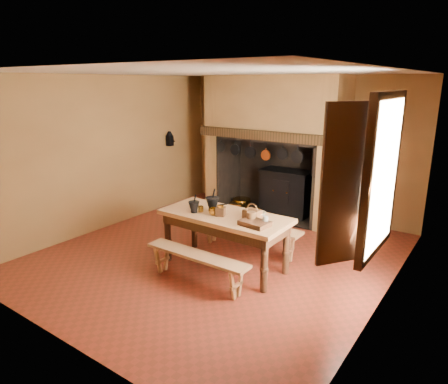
# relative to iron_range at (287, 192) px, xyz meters

# --- Properties ---
(floor) EXTENTS (5.50, 5.50, 0.00)m
(floor) POSITION_rel_iron_range_xyz_m (0.04, -2.45, -0.48)
(floor) COLOR maroon
(floor) RESTS_ON ground
(ceiling) EXTENTS (5.50, 5.50, 0.00)m
(ceiling) POSITION_rel_iron_range_xyz_m (0.04, -2.45, 2.32)
(ceiling) COLOR silver
(ceiling) RESTS_ON back_wall
(back_wall) EXTENTS (5.00, 0.02, 2.80)m
(back_wall) POSITION_rel_iron_range_xyz_m (0.04, 0.30, 0.92)
(back_wall) COLOR olive
(back_wall) RESTS_ON floor
(wall_left) EXTENTS (0.02, 5.50, 2.80)m
(wall_left) POSITION_rel_iron_range_xyz_m (-2.46, -2.45, 0.92)
(wall_left) COLOR olive
(wall_left) RESTS_ON floor
(wall_right) EXTENTS (0.02, 5.50, 2.80)m
(wall_right) POSITION_rel_iron_range_xyz_m (2.54, -2.45, 0.92)
(wall_right) COLOR olive
(wall_right) RESTS_ON floor
(wall_front) EXTENTS (5.00, 0.02, 2.80)m
(wall_front) POSITION_rel_iron_range_xyz_m (0.04, -5.20, 0.92)
(wall_front) COLOR olive
(wall_front) RESTS_ON floor
(chimney_breast) EXTENTS (2.95, 0.96, 2.80)m
(chimney_breast) POSITION_rel_iron_range_xyz_m (-0.26, -0.14, 1.33)
(chimney_breast) COLOR olive
(chimney_breast) RESTS_ON floor
(iron_range) EXTENTS (1.12, 0.55, 1.60)m
(iron_range) POSITION_rel_iron_range_xyz_m (0.00, 0.00, 0.00)
(iron_range) COLOR black
(iron_range) RESTS_ON floor
(hearth_pans) EXTENTS (0.51, 0.62, 0.20)m
(hearth_pans) POSITION_rel_iron_range_xyz_m (-1.01, -0.23, -0.39)
(hearth_pans) COLOR #B58429
(hearth_pans) RESTS_ON floor
(hanging_pans) EXTENTS (1.92, 0.29, 0.27)m
(hanging_pans) POSITION_rel_iron_range_xyz_m (-0.30, -0.64, 0.88)
(hanging_pans) COLOR black
(hanging_pans) RESTS_ON chimney_breast
(onion_string) EXTENTS (0.12, 0.10, 0.46)m
(onion_string) POSITION_rel_iron_range_xyz_m (1.04, -0.66, 0.85)
(onion_string) COLOR #AF6820
(onion_string) RESTS_ON chimney_breast
(herb_bunch) EXTENTS (0.20, 0.20, 0.35)m
(herb_bunch) POSITION_rel_iron_range_xyz_m (1.22, -0.66, 0.90)
(herb_bunch) COLOR #515629
(herb_bunch) RESTS_ON chimney_breast
(window) EXTENTS (0.39, 1.75, 1.76)m
(window) POSITION_rel_iron_range_xyz_m (2.39, -2.85, 1.22)
(window) COLOR white
(window) RESTS_ON wall_right
(wall_coffee_mill) EXTENTS (0.23, 0.16, 0.31)m
(wall_coffee_mill) POSITION_rel_iron_range_xyz_m (-2.38, -0.90, 1.03)
(wall_coffee_mill) COLOR black
(wall_coffee_mill) RESTS_ON wall_left
(work_table) EXTENTS (1.90, 0.84, 0.82)m
(work_table) POSITION_rel_iron_range_xyz_m (0.37, -2.74, 0.21)
(work_table) COLOR tan
(work_table) RESTS_ON floor
(bench_front) EXTENTS (1.58, 0.28, 0.44)m
(bench_front) POSITION_rel_iron_range_xyz_m (0.37, -3.40, -0.15)
(bench_front) COLOR tan
(bench_front) RESTS_ON floor
(bench_back) EXTENTS (1.79, 0.31, 0.50)m
(bench_back) POSITION_rel_iron_range_xyz_m (0.37, -2.09, -0.11)
(bench_back) COLOR tan
(bench_back) RESTS_ON floor
(mortar_large) EXTENTS (0.20, 0.20, 0.35)m
(mortar_large) POSITION_rel_iron_range_xyz_m (0.12, -2.71, 0.45)
(mortar_large) COLOR black
(mortar_large) RESTS_ON work_table
(mortar_small) EXTENTS (0.16, 0.16, 0.28)m
(mortar_small) POSITION_rel_iron_range_xyz_m (-0.05, -2.93, 0.43)
(mortar_small) COLOR black
(mortar_small) RESTS_ON work_table
(coffee_grinder) EXTENTS (0.19, 0.16, 0.20)m
(coffee_grinder) POSITION_rel_iron_range_xyz_m (0.36, -2.83, 0.41)
(coffee_grinder) COLOR #351E11
(coffee_grinder) RESTS_ON work_table
(brass_mug_a) EXTENTS (0.08, 0.08, 0.09)m
(brass_mug_a) POSITION_rel_iron_range_xyz_m (0.01, -2.85, 0.38)
(brass_mug_a) COLOR #B58429
(brass_mug_a) RESTS_ON work_table
(brass_mug_b) EXTENTS (0.10, 0.10, 0.10)m
(brass_mug_b) POSITION_rel_iron_range_xyz_m (0.78, -2.51, 0.39)
(brass_mug_b) COLOR #B58429
(brass_mug_b) RESTS_ON work_table
(mixing_bowl) EXTENTS (0.36, 0.36, 0.07)m
(mixing_bowl) POSITION_rel_iron_range_xyz_m (0.78, -2.58, 0.38)
(mixing_bowl) COLOR beige
(mixing_bowl) RESTS_ON work_table
(stoneware_crock) EXTENTS (0.13, 0.13, 0.15)m
(stoneware_crock) POSITION_rel_iron_range_xyz_m (0.86, -2.82, 0.41)
(stoneware_crock) COLOR brown
(stoneware_crock) RESTS_ON work_table
(glass_jar) EXTENTS (0.09, 0.09, 0.13)m
(glass_jar) POSITION_rel_iron_range_xyz_m (1.08, -2.81, 0.41)
(glass_jar) COLOR beige
(glass_jar) RESTS_ON work_table
(wicker_basket) EXTENTS (0.24, 0.18, 0.22)m
(wicker_basket) POSITION_rel_iron_range_xyz_m (0.79, -2.68, 0.41)
(wicker_basket) COLOR #472A15
(wicker_basket) RESTS_ON work_table
(wooden_tray) EXTENTS (0.41, 0.31, 0.07)m
(wooden_tray) POSITION_rel_iron_range_xyz_m (0.97, -2.90, 0.37)
(wooden_tray) COLOR #351E11
(wooden_tray) RESTS_ON work_table
(brass_cup) EXTENTS (0.16, 0.16, 0.10)m
(brass_cup) POSITION_rel_iron_range_xyz_m (0.25, -2.86, 0.39)
(brass_cup) COLOR #B58429
(brass_cup) RESTS_ON work_table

